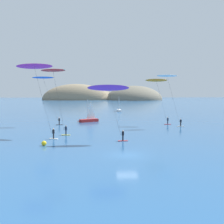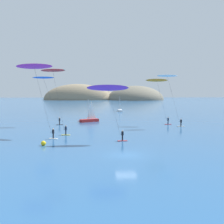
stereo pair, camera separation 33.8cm
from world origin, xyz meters
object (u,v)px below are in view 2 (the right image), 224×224
Objects in this scene: kitesurfer_purple at (109,91)px; kitesurfer_white at (169,81)px; marker_buoy at (43,143)px; sailboat_near at (88,119)px; kitesurfer_blue at (45,82)px; sailboat_far at (120,110)px; kitesurfer_red at (54,76)px; kitesurfer_magenta at (35,71)px; kitesurfer_orange at (158,84)px.

kitesurfer_purple is 0.78× the size of kitesurfer_white.
marker_buoy is (-9.35, -3.02, -7.31)m from kitesurfer_purple.
marker_buoy is (-5.35, -30.19, -0.29)m from sailboat_near.
marker_buoy is (4.10, -24.40, -9.39)m from kitesurfer_blue.
sailboat_near is at bearing -106.71° from sailboat_far.
kitesurfer_blue is at bearing -115.90° from sailboat_far.
kitesurfer_purple is 0.75× the size of kitesurfer_red.
kitesurfer_purple is 21.64m from kitesurfer_white.
kitesurfer_red is 15.00m from kitesurfer_blue.
kitesurfer_purple reaches higher than sailboat_far.
kitesurfer_red is at bearing -156.71° from kitesurfer_white.
kitesurfer_purple is at bearing 17.90° from marker_buoy.
kitesurfer_magenta is at bearing -107.45° from sailboat_near.
sailboat_far is 8.42× the size of marker_buoy.
kitesurfer_orange reaches higher than marker_buoy.
kitesurfer_white is 31.67m from marker_buoy.
kitesurfer_magenta reaches higher than kitesurfer_purple.
sailboat_far is 59.05m from kitesurfer_red.
sailboat_far is 0.53× the size of kitesurfer_white.
kitesurfer_orange is 33.45m from marker_buoy.
marker_buoy is at bearing -69.80° from kitesurfer_magenta.
kitesurfer_red is 25.56m from kitesurfer_orange.
kitesurfer_blue reaches higher than sailboat_near.
marker_buoy is at bearing -131.61° from kitesurfer_orange.
kitesurfer_white reaches higher than sailboat_near.
kitesurfer_white is 1.02× the size of kitesurfer_blue.
kitesurfer_orange is at bearing -20.71° from sailboat_near.
sailboat_near is 0.66× the size of kitesurfer_purple.
sailboat_far reaches higher than marker_buoy.
sailboat_far is at bearing 64.10° from kitesurfer_blue.
kitesurfer_red is (-16.00, -56.04, 9.56)m from sailboat_far.
kitesurfer_purple is at bearing -57.83° from kitesurfer_blue.
sailboat_near is 0.51× the size of kitesurfer_white.
sailboat_near is 19.20m from kitesurfer_orange.
kitesurfer_red is 1.06× the size of kitesurfer_blue.
kitesurfer_red reaches higher than sailboat_near.
sailboat_near is at bearing 159.29° from kitesurfer_orange.
kitesurfer_blue is (-9.45, -5.79, 9.10)m from sailboat_near.
kitesurfer_red is at bearing -73.64° from kitesurfer_blue.
sailboat_far is 63.57m from kitesurfer_magenta.
kitesurfer_red reaches higher than sailboat_far.
kitesurfer_white is 27.33m from kitesurfer_blue.
kitesurfer_orange is (12.07, 21.10, 1.55)m from kitesurfer_purple.
sailboat_far is 0.51× the size of kitesurfer_red.
kitesurfer_red reaches higher than kitesurfer_blue.
kitesurfer_magenta is 29.80m from kitesurfer_orange.
kitesurfer_red reaches higher than kitesurfer_orange.
kitesurfer_magenta is (-18.35, -59.99, 10.23)m from sailboat_far.
kitesurfer_orange is at bearing 37.34° from kitesurfer_magenta.
sailboat_near is 27.28m from kitesurfer_magenta.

